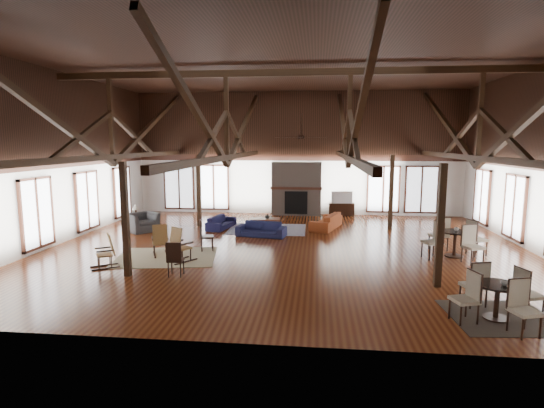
# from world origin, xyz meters

# --- Properties ---
(floor) EXTENTS (16.00, 16.00, 0.00)m
(floor) POSITION_xyz_m (0.00, 0.00, 0.00)
(floor) COLOR #632F14
(floor) RESTS_ON ground
(ceiling) EXTENTS (16.00, 14.00, 0.02)m
(ceiling) POSITION_xyz_m (0.00, 0.00, 6.00)
(ceiling) COLOR black
(ceiling) RESTS_ON wall_back
(wall_back) EXTENTS (16.00, 0.02, 6.00)m
(wall_back) POSITION_xyz_m (0.00, 7.00, 3.00)
(wall_back) COLOR silver
(wall_back) RESTS_ON floor
(wall_front) EXTENTS (16.00, 0.02, 6.00)m
(wall_front) POSITION_xyz_m (0.00, -7.00, 3.00)
(wall_front) COLOR silver
(wall_front) RESTS_ON floor
(wall_left) EXTENTS (0.02, 14.00, 6.00)m
(wall_left) POSITION_xyz_m (-8.00, 0.00, 3.00)
(wall_left) COLOR silver
(wall_left) RESTS_ON floor
(roof_truss) EXTENTS (15.60, 14.07, 3.14)m
(roof_truss) POSITION_xyz_m (0.00, 0.00, 4.03)
(roof_truss) COLOR black
(roof_truss) RESTS_ON wall_back
(post_grid) EXTENTS (8.16, 7.16, 3.05)m
(post_grid) POSITION_xyz_m (0.00, 0.00, 1.52)
(post_grid) COLOR black
(post_grid) RESTS_ON floor
(fireplace) EXTENTS (2.50, 0.69, 2.60)m
(fireplace) POSITION_xyz_m (0.00, 6.67, 1.29)
(fireplace) COLOR #746358
(fireplace) RESTS_ON floor
(ceiling_fan) EXTENTS (1.60, 1.60, 0.75)m
(ceiling_fan) POSITION_xyz_m (0.50, -1.00, 3.73)
(ceiling_fan) COLOR black
(ceiling_fan) RESTS_ON roof_truss
(sofa_navy_front) EXTENTS (1.96, 1.05, 0.54)m
(sofa_navy_front) POSITION_xyz_m (-1.09, 1.69, 0.27)
(sofa_navy_front) COLOR #15183B
(sofa_navy_front) RESTS_ON floor
(sofa_navy_left) EXTENTS (1.82, 1.00, 0.50)m
(sofa_navy_left) POSITION_xyz_m (-2.95, 3.05, 0.25)
(sofa_navy_left) COLOR #15153A
(sofa_navy_left) RESTS_ON floor
(sofa_orange) EXTENTS (2.25, 1.44, 0.61)m
(sofa_orange) POSITION_xyz_m (1.40, 3.46, 0.31)
(sofa_orange) COLOR #903D1C
(sofa_orange) RESTS_ON floor
(coffee_table) EXTENTS (1.25, 0.72, 0.46)m
(coffee_table) POSITION_xyz_m (-1.08, 2.97, 0.40)
(coffee_table) COLOR #5A2E1B
(coffee_table) RESTS_ON floor
(vase) EXTENTS (0.21, 0.21, 0.20)m
(vase) POSITION_xyz_m (-1.01, 2.99, 0.56)
(vase) COLOR #B2B2B2
(vase) RESTS_ON coffee_table
(armchair) EXTENTS (1.48, 1.50, 0.74)m
(armchair) POSITION_xyz_m (-5.97, 2.08, 0.37)
(armchair) COLOR #323234
(armchair) RESTS_ON floor
(side_table_lamp) EXTENTS (0.41, 0.41, 1.05)m
(side_table_lamp) POSITION_xyz_m (-6.38, 2.46, 0.40)
(side_table_lamp) COLOR black
(side_table_lamp) RESTS_ON floor
(rocking_chair_a) EXTENTS (0.71, 0.89, 1.02)m
(rocking_chair_a) POSITION_xyz_m (-3.87, -1.44, 0.48)
(rocking_chair_a) COLOR olive
(rocking_chair_a) RESTS_ON floor
(rocking_chair_b) EXTENTS (0.82, 0.93, 1.07)m
(rocking_chair_b) POSITION_xyz_m (-3.06, -2.09, 0.50)
(rocking_chair_b) COLOR olive
(rocking_chair_b) RESTS_ON floor
(rocking_chair_c) EXTENTS (0.85, 0.76, 0.98)m
(rocking_chair_c) POSITION_xyz_m (-4.91, -2.81, 0.46)
(rocking_chair_c) COLOR olive
(rocking_chair_c) RESTS_ON floor
(side_chair_a) EXTENTS (0.54, 0.54, 1.02)m
(side_chair_a) POSITION_xyz_m (-2.68, -0.67, 0.59)
(side_chair_a) COLOR black
(side_chair_a) RESTS_ON floor
(side_chair_b) EXTENTS (0.43, 0.43, 0.95)m
(side_chair_b) POSITION_xyz_m (-2.71, -3.44, 0.55)
(side_chair_b) COLOR black
(side_chair_b) RESTS_ON floor
(cafe_table_near) EXTENTS (1.99, 1.99, 1.02)m
(cafe_table_near) POSITION_xyz_m (4.64, -5.40, 0.51)
(cafe_table_near) COLOR black
(cafe_table_near) RESTS_ON floor
(cafe_table_far) EXTENTS (2.18, 2.18, 1.12)m
(cafe_table_far) POSITION_xyz_m (5.31, -0.55, 0.56)
(cafe_table_far) COLOR black
(cafe_table_far) RESTS_ON floor
(cup_near) EXTENTS (0.13, 0.13, 0.10)m
(cup_near) POSITION_xyz_m (4.73, -5.47, 0.78)
(cup_near) COLOR #B2B2B2
(cup_near) RESTS_ON cafe_table_near
(cup_far) EXTENTS (0.15, 0.15, 0.10)m
(cup_far) POSITION_xyz_m (5.35, -0.49, 0.86)
(cup_far) COLOR #B2B2B2
(cup_far) RESTS_ON cafe_table_far
(tv_console) EXTENTS (1.22, 0.46, 0.61)m
(tv_console) POSITION_xyz_m (2.21, 6.75, 0.30)
(tv_console) COLOR black
(tv_console) RESTS_ON floor
(television) EXTENTS (1.03, 0.27, 0.59)m
(television) POSITION_xyz_m (2.20, 6.75, 0.90)
(television) COLOR #B2B2B2
(television) RESTS_ON tv_console
(rug_tan) EXTENTS (3.37, 2.84, 0.01)m
(rug_tan) POSITION_xyz_m (-3.64, -1.59, 0.01)
(rug_tan) COLOR tan
(rug_tan) RESTS_ON floor
(rug_navy) EXTENTS (3.17, 2.39, 0.01)m
(rug_navy) POSITION_xyz_m (-1.01, 3.00, 0.01)
(rug_navy) COLOR #1C1E4F
(rug_navy) RESTS_ON floor
(rug_dark) EXTENTS (2.17, 2.00, 0.01)m
(rug_dark) POSITION_xyz_m (4.78, -5.32, 0.01)
(rug_dark) COLOR #2A221C
(rug_dark) RESTS_ON floor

